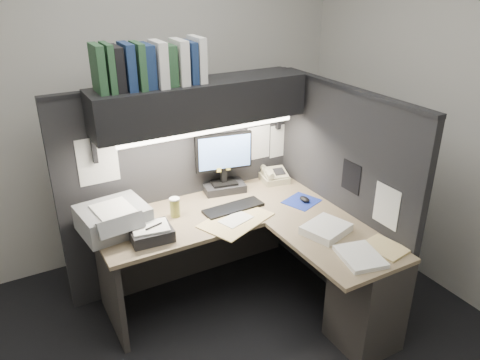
# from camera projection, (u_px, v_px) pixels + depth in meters

# --- Properties ---
(floor) EXTENTS (3.50, 3.50, 0.00)m
(floor) POSITION_uv_depth(u_px,v_px,m) (237.00, 340.00, 3.26)
(floor) COLOR black
(floor) RESTS_ON ground
(wall_back) EXTENTS (3.50, 0.04, 2.70)m
(wall_back) POSITION_uv_depth(u_px,v_px,m) (150.00, 101.00, 3.89)
(wall_back) COLOR beige
(wall_back) RESTS_ON floor
(wall_front) EXTENTS (3.50, 0.04, 2.70)m
(wall_front) POSITION_uv_depth(u_px,v_px,m) (461.00, 314.00, 1.51)
(wall_front) COLOR beige
(wall_front) RESTS_ON floor
(wall_right) EXTENTS (0.04, 3.00, 2.70)m
(wall_right) POSITION_uv_depth(u_px,v_px,m) (443.00, 117.00, 3.47)
(wall_right) COLOR beige
(wall_right) RESTS_ON floor
(partition_back) EXTENTS (1.90, 0.06, 1.60)m
(partition_back) POSITION_uv_depth(u_px,v_px,m) (183.00, 186.00, 3.68)
(partition_back) COLOR black
(partition_back) RESTS_ON floor
(partition_right) EXTENTS (0.06, 1.50, 1.60)m
(partition_right) POSITION_uv_depth(u_px,v_px,m) (340.00, 196.00, 3.50)
(partition_right) COLOR black
(partition_right) RESTS_ON floor
(desk) EXTENTS (1.70, 1.53, 0.73)m
(desk) POSITION_uv_depth(u_px,v_px,m) (290.00, 270.00, 3.26)
(desk) COLOR #887757
(desk) RESTS_ON floor
(overhead_shelf) EXTENTS (1.55, 0.34, 0.30)m
(overhead_shelf) POSITION_uv_depth(u_px,v_px,m) (201.00, 102.00, 3.28)
(overhead_shelf) COLOR black
(overhead_shelf) RESTS_ON partition_back
(task_light_tube) EXTENTS (1.32, 0.04, 0.04)m
(task_light_tube) POSITION_uv_depth(u_px,v_px,m) (210.00, 131.00, 3.24)
(task_light_tube) COLOR white
(task_light_tube) RESTS_ON overhead_shelf
(monitor) EXTENTS (0.45, 0.25, 0.48)m
(monitor) POSITION_uv_depth(u_px,v_px,m) (224.00, 169.00, 3.67)
(monitor) COLOR black
(monitor) RESTS_ON desk
(keyboard) EXTENTS (0.46, 0.17, 0.02)m
(keyboard) POSITION_uv_depth(u_px,v_px,m) (233.00, 208.00, 3.46)
(keyboard) COLOR black
(keyboard) RESTS_ON desk
(mousepad) EXTENTS (0.31, 0.29, 0.00)m
(mousepad) POSITION_uv_depth(u_px,v_px,m) (301.00, 201.00, 3.58)
(mousepad) COLOR navy
(mousepad) RESTS_ON desk
(mouse) EXTENTS (0.06, 0.10, 0.03)m
(mouse) POSITION_uv_depth(u_px,v_px,m) (305.00, 199.00, 3.57)
(mouse) COLOR black
(mouse) RESTS_ON mousepad
(telephone) EXTENTS (0.25, 0.26, 0.09)m
(telephone) POSITION_uv_depth(u_px,v_px,m) (274.00, 176.00, 3.91)
(telephone) COLOR #B7B18D
(telephone) RESTS_ON desk
(coffee_cup) EXTENTS (0.08, 0.08, 0.13)m
(coffee_cup) POSITION_uv_depth(u_px,v_px,m) (175.00, 208.00, 3.35)
(coffee_cup) COLOR #AD9B45
(coffee_cup) RESTS_ON desk
(printer) EXTENTS (0.47, 0.42, 0.17)m
(printer) POSITION_uv_depth(u_px,v_px,m) (113.00, 219.00, 3.16)
(printer) COLOR gray
(printer) RESTS_ON desk
(notebook_stack) EXTENTS (0.28, 0.24, 0.08)m
(notebook_stack) POSITION_uv_depth(u_px,v_px,m) (151.00, 233.00, 3.08)
(notebook_stack) COLOR black
(notebook_stack) RESTS_ON desk
(open_folder) EXTENTS (0.59, 0.49, 0.01)m
(open_folder) POSITION_uv_depth(u_px,v_px,m) (236.00, 220.00, 3.31)
(open_folder) COLOR #DAC07A
(open_folder) RESTS_ON desk
(paper_stack_a) EXTENTS (0.35, 0.32, 0.06)m
(paper_stack_a) POSITION_uv_depth(u_px,v_px,m) (326.00, 229.00, 3.15)
(paper_stack_a) COLOR white
(paper_stack_a) RESTS_ON desk
(paper_stack_b) EXTENTS (0.29, 0.34, 0.03)m
(paper_stack_b) POSITION_uv_depth(u_px,v_px,m) (360.00, 257.00, 2.88)
(paper_stack_b) COLOR white
(paper_stack_b) RESTS_ON desk
(manila_stack) EXTENTS (0.24, 0.29, 0.01)m
(manila_stack) POSITION_uv_depth(u_px,v_px,m) (385.00, 248.00, 2.98)
(manila_stack) COLOR #DAC07A
(manila_stack) RESTS_ON desk
(binder_row) EXTENTS (0.72, 0.25, 0.30)m
(binder_row) POSITION_uv_depth(u_px,v_px,m) (150.00, 65.00, 3.01)
(binder_row) COLOR #24482B
(binder_row) RESTS_ON overhead_shelf
(pinned_papers) EXTENTS (1.76, 1.31, 0.51)m
(pinned_papers) POSITION_uv_depth(u_px,v_px,m) (250.00, 162.00, 3.45)
(pinned_papers) COLOR white
(pinned_papers) RESTS_ON partition_back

